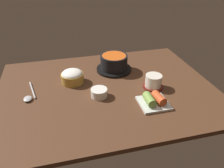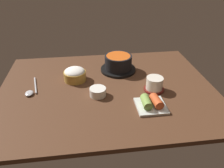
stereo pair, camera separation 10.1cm
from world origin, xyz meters
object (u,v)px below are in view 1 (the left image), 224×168
at_px(banchan_cup_center, 99,93).
at_px(kimchi_plate, 154,101).
at_px(spoon, 29,96).
at_px(stone_pot, 114,63).
at_px(rice_bowl, 72,76).
at_px(tea_cup_with_saucer, 153,81).

bearing_deg(banchan_cup_center, kimchi_plate, -28.49).
xyz_separation_m(banchan_cup_center, spoon, (-0.30, 0.07, -0.01)).
bearing_deg(banchan_cup_center, stone_pot, 60.82).
xyz_separation_m(banchan_cup_center, kimchi_plate, (0.21, -0.11, -0.00)).
relative_size(stone_pot, rice_bowl, 1.72).
xyz_separation_m(rice_bowl, spoon, (-0.20, -0.08, -0.03)).
xyz_separation_m(rice_bowl, banchan_cup_center, (0.10, -0.15, -0.01)).
xyz_separation_m(tea_cup_with_saucer, kimchi_plate, (-0.05, -0.13, -0.01)).
distance_m(rice_bowl, banchan_cup_center, 0.18).
xyz_separation_m(stone_pot, tea_cup_with_saucer, (0.13, -0.21, -0.01)).
bearing_deg(stone_pot, spoon, -159.73).
height_order(rice_bowl, spoon, rice_bowl).
distance_m(tea_cup_with_saucer, spoon, 0.56).
relative_size(kimchi_plate, spoon, 0.71).
xyz_separation_m(rice_bowl, kimchi_plate, (0.31, -0.26, -0.01)).
xyz_separation_m(kimchi_plate, spoon, (-0.51, 0.18, -0.01)).
relative_size(banchan_cup_center, kimchi_plate, 0.60).
xyz_separation_m(rice_bowl, tea_cup_with_saucer, (0.36, -0.14, -0.00)).
relative_size(rice_bowl, kimchi_plate, 0.90).
bearing_deg(tea_cup_with_saucer, banchan_cup_center, -177.45).
bearing_deg(kimchi_plate, rice_bowl, 139.59).
distance_m(tea_cup_with_saucer, banchan_cup_center, 0.26).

